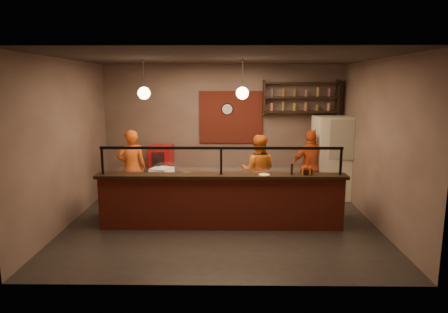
{
  "coord_description": "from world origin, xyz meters",
  "views": [
    {
      "loc": [
        0.14,
        -7.57,
        2.74
      ],
      "look_at": [
        0.05,
        0.3,
        1.29
      ],
      "focal_mm": 32.0,
      "sensor_mm": 36.0,
      "label": 1
    }
  ],
  "objects_px": {
    "wall_clock": "(227,109)",
    "cook_left": "(132,168)",
    "condiment_caddy": "(306,172)",
    "red_cooler": "(162,169)",
    "pizza_dough": "(205,176)",
    "pepper_mill": "(292,169)",
    "cook_right": "(311,166)",
    "fridge": "(332,158)",
    "cook_mid": "(258,171)"
  },
  "relations": [
    {
      "from": "cook_left",
      "to": "cook_right",
      "type": "height_order",
      "value": "cook_left"
    },
    {
      "from": "red_cooler",
      "to": "pepper_mill",
      "type": "relative_size",
      "value": 5.89
    },
    {
      "from": "pepper_mill",
      "to": "red_cooler",
      "type": "bearing_deg",
      "value": 139.18
    },
    {
      "from": "pizza_dough",
      "to": "cook_right",
      "type": "bearing_deg",
      "value": 28.72
    },
    {
      "from": "red_cooler",
      "to": "pizza_dough",
      "type": "distance_m",
      "value": 2.31
    },
    {
      "from": "cook_right",
      "to": "pepper_mill",
      "type": "distance_m",
      "value": 1.99
    },
    {
      "from": "wall_clock",
      "to": "fridge",
      "type": "relative_size",
      "value": 0.15
    },
    {
      "from": "wall_clock",
      "to": "pizza_dough",
      "type": "relative_size",
      "value": 0.54
    },
    {
      "from": "cook_mid",
      "to": "red_cooler",
      "type": "distance_m",
      "value": 2.54
    },
    {
      "from": "fridge",
      "to": "cook_mid",
      "type": "bearing_deg",
      "value": -164.57
    },
    {
      "from": "condiment_caddy",
      "to": "cook_mid",
      "type": "bearing_deg",
      "value": 119.19
    },
    {
      "from": "cook_left",
      "to": "fridge",
      "type": "bearing_deg",
      "value": 171.29
    },
    {
      "from": "wall_clock",
      "to": "cook_left",
      "type": "bearing_deg",
      "value": -149.84
    },
    {
      "from": "condiment_caddy",
      "to": "cook_left",
      "type": "bearing_deg",
      "value": 157.93
    },
    {
      "from": "cook_mid",
      "to": "pepper_mill",
      "type": "xyz_separation_m",
      "value": [
        0.52,
        -1.47,
        0.35
      ]
    },
    {
      "from": "wall_clock",
      "to": "cook_mid",
      "type": "xyz_separation_m",
      "value": [
        0.7,
        -1.3,
        -1.29
      ]
    },
    {
      "from": "cook_left",
      "to": "cook_right",
      "type": "distance_m",
      "value": 4.11
    },
    {
      "from": "fridge",
      "to": "condiment_caddy",
      "type": "xyz_separation_m",
      "value": [
        -1.01,
        -2.09,
        0.13
      ]
    },
    {
      "from": "cook_left",
      "to": "wall_clock",
      "type": "bearing_deg",
      "value": -166.01
    },
    {
      "from": "cook_right",
      "to": "pizza_dough",
      "type": "height_order",
      "value": "cook_right"
    },
    {
      "from": "pepper_mill",
      "to": "fridge",
      "type": "bearing_deg",
      "value": 58.86
    },
    {
      "from": "pizza_dough",
      "to": "pepper_mill",
      "type": "xyz_separation_m",
      "value": [
        1.65,
        -0.52,
        0.26
      ]
    },
    {
      "from": "cook_mid",
      "to": "fridge",
      "type": "relative_size",
      "value": 0.82
    },
    {
      "from": "cook_right",
      "to": "pizza_dough",
      "type": "relative_size",
      "value": 3.05
    },
    {
      "from": "wall_clock",
      "to": "pizza_dough",
      "type": "distance_m",
      "value": 2.59
    },
    {
      "from": "cook_mid",
      "to": "condiment_caddy",
      "type": "relative_size",
      "value": 9.0
    },
    {
      "from": "pepper_mill",
      "to": "cook_right",
      "type": "bearing_deg",
      "value": 67.97
    },
    {
      "from": "cook_left",
      "to": "cook_mid",
      "type": "relative_size",
      "value": 1.06
    },
    {
      "from": "red_cooler",
      "to": "cook_right",
      "type": "bearing_deg",
      "value": -3.57
    },
    {
      "from": "fridge",
      "to": "red_cooler",
      "type": "relative_size",
      "value": 1.6
    },
    {
      "from": "fridge",
      "to": "pizza_dough",
      "type": "bearing_deg",
      "value": -155.93
    },
    {
      "from": "cook_left",
      "to": "pizza_dough",
      "type": "height_order",
      "value": "cook_left"
    },
    {
      "from": "wall_clock",
      "to": "pepper_mill",
      "type": "xyz_separation_m",
      "value": [
        1.21,
        -2.77,
        -0.94
      ]
    },
    {
      "from": "wall_clock",
      "to": "fridge",
      "type": "xyz_separation_m",
      "value": [
        2.5,
        -0.64,
        -1.12
      ]
    },
    {
      "from": "red_cooler",
      "to": "condiment_caddy",
      "type": "relative_size",
      "value": 6.84
    },
    {
      "from": "cook_left",
      "to": "condiment_caddy",
      "type": "xyz_separation_m",
      "value": [
        3.64,
        -1.48,
        0.25
      ]
    },
    {
      "from": "fridge",
      "to": "condiment_caddy",
      "type": "distance_m",
      "value": 2.32
    },
    {
      "from": "cook_mid",
      "to": "pepper_mill",
      "type": "distance_m",
      "value": 1.59
    },
    {
      "from": "condiment_caddy",
      "to": "pepper_mill",
      "type": "height_order",
      "value": "pepper_mill"
    },
    {
      "from": "wall_clock",
      "to": "pizza_dough",
      "type": "bearing_deg",
      "value": -100.87
    },
    {
      "from": "cook_right",
      "to": "fridge",
      "type": "bearing_deg",
      "value": -159.95
    },
    {
      "from": "pizza_dough",
      "to": "cook_left",
      "type": "bearing_deg",
      "value": 149.65
    },
    {
      "from": "wall_clock",
      "to": "cook_right",
      "type": "xyz_separation_m",
      "value": [
        1.95,
        -0.95,
        -1.26
      ]
    },
    {
      "from": "cook_right",
      "to": "fridge",
      "type": "height_order",
      "value": "fridge"
    },
    {
      "from": "cook_mid",
      "to": "red_cooler",
      "type": "xyz_separation_m",
      "value": [
        -2.33,
        0.99,
        -0.19
      ]
    },
    {
      "from": "cook_right",
      "to": "pizza_dough",
      "type": "distance_m",
      "value": 2.72
    },
    {
      "from": "wall_clock",
      "to": "condiment_caddy",
      "type": "xyz_separation_m",
      "value": [
        1.49,
        -2.73,
        -0.99
      ]
    },
    {
      "from": "fridge",
      "to": "cook_left",
      "type": "bearing_deg",
      "value": -177.3
    },
    {
      "from": "wall_clock",
      "to": "cook_left",
      "type": "xyz_separation_m",
      "value": [
        -2.15,
        -1.25,
        -1.24
      ]
    },
    {
      "from": "wall_clock",
      "to": "condiment_caddy",
      "type": "relative_size",
      "value": 1.66
    }
  ]
}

